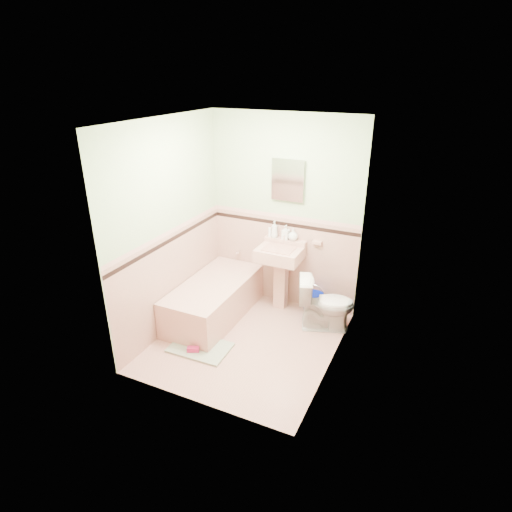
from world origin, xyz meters
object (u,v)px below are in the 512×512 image
at_px(bathtub, 214,301).
at_px(sink, 279,279).
at_px(bucket, 313,304).
at_px(soap_bottle_left, 275,229).
at_px(soap_bottle_right, 293,235).
at_px(medicine_cabinet, 288,180).
at_px(shoe, 193,349).
at_px(toilet, 326,304).
at_px(soap_bottle_mid, 286,232).

distance_m(bathtub, sink, 0.89).
height_order(sink, bucket, sink).
xyz_separation_m(sink, soap_bottle_left, (-0.15, 0.18, 0.61)).
height_order(bathtub, sink, sink).
bearing_deg(soap_bottle_right, soap_bottle_left, 180.00).
bearing_deg(medicine_cabinet, shoe, -107.93).
height_order(bathtub, toilet, toilet).
xyz_separation_m(sink, soap_bottle_mid, (0.00, 0.18, 0.59)).
bearing_deg(toilet, bucket, 23.29).
distance_m(soap_bottle_left, shoe, 1.84).
relative_size(medicine_cabinet, soap_bottle_left, 2.25).
relative_size(bathtub, toilet, 2.21).
distance_m(bathtub, toilet, 1.42).
relative_size(sink, soap_bottle_mid, 4.67).
relative_size(soap_bottle_mid, shoe, 1.41).
bearing_deg(toilet, medicine_cabinet, 40.43).
xyz_separation_m(medicine_cabinet, soap_bottle_right, (0.10, -0.03, -0.69)).
bearing_deg(soap_bottle_left, bathtub, -126.55).
xyz_separation_m(toilet, bucket, (-0.24, 0.25, -0.20)).
height_order(soap_bottle_mid, bucket, soap_bottle_mid).
bearing_deg(bucket, shoe, -124.46).
relative_size(medicine_cabinet, soap_bottle_right, 3.19).
bearing_deg(shoe, sink, 45.99).
height_order(bathtub, soap_bottle_right, soap_bottle_right).
height_order(sink, soap_bottle_left, soap_bottle_left).
bearing_deg(soap_bottle_left, medicine_cabinet, 11.04).
bearing_deg(soap_bottle_left, bucket, -10.78).
bearing_deg(medicine_cabinet, bucket, -17.74).
xyz_separation_m(soap_bottle_left, bucket, (0.61, -0.12, -0.90)).
height_order(soap_bottle_right, shoe, soap_bottle_right).
distance_m(bucket, shoe, 1.69).
height_order(soap_bottle_left, toilet, soap_bottle_left).
distance_m(soap_bottle_left, soap_bottle_mid, 0.16).
height_order(soap_bottle_left, soap_bottle_right, soap_bottle_left).
bearing_deg(soap_bottle_mid, toilet, -28.25).
relative_size(soap_bottle_right, shoe, 1.17).
distance_m(medicine_cabinet, shoe, 2.31).
relative_size(bathtub, soap_bottle_mid, 8.02).
bearing_deg(bucket, soap_bottle_left, 169.22).
bearing_deg(soap_bottle_mid, bathtub, -133.91).
height_order(bathtub, shoe, bathtub).
distance_m(sink, soap_bottle_mid, 0.62).
xyz_separation_m(soap_bottle_mid, bucket, (0.45, -0.12, -0.89)).
height_order(soap_bottle_mid, shoe, soap_bottle_mid).
distance_m(medicine_cabinet, bucket, 1.63).
xyz_separation_m(bathtub, soap_bottle_left, (0.53, 0.71, 0.82)).
bearing_deg(toilet, soap_bottle_right, 38.30).
xyz_separation_m(bathtub, bucket, (1.14, 0.59, -0.08)).
distance_m(soap_bottle_mid, toilet, 1.04).
bearing_deg(sink, shoe, -110.55).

